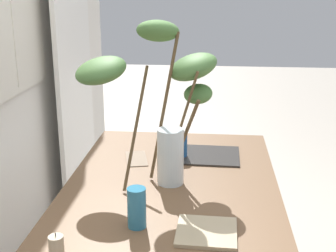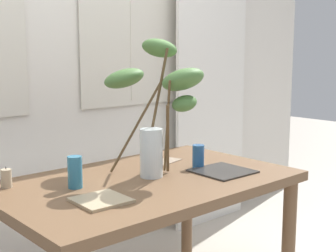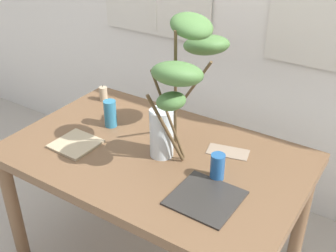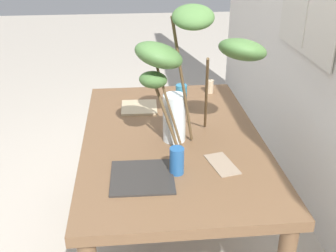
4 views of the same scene
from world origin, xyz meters
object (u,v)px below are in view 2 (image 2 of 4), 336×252
object	(u,v)px
vase_with_branches	(155,93)
drinking_glass_blue_left	(75,172)
plate_square_left	(101,200)
dining_table	(147,197)
pillar_candle	(6,178)
drinking_glass_blue_right	(198,156)
plate_square_right	(223,171)

from	to	relation	value
vase_with_branches	drinking_glass_blue_left	xyz separation A→B (m)	(-0.45, 0.02, -0.33)
drinking_glass_blue_left	plate_square_left	world-z (taller)	drinking_glass_blue_left
dining_table	vase_with_branches	size ratio (longest dim) A/B	2.05
dining_table	pillar_candle	bearing A→B (deg)	152.30
drinking_glass_blue_right	pillar_candle	distance (m)	0.96
drinking_glass_blue_right	pillar_candle	world-z (taller)	drinking_glass_blue_right
plate_square_right	pillar_candle	size ratio (longest dim) A/B	2.77
plate_square_right	plate_square_left	bearing A→B (deg)	179.04
drinking_glass_blue_right	plate_square_left	distance (m)	0.72
dining_table	vase_with_branches	world-z (taller)	vase_with_branches
plate_square_right	pillar_candle	world-z (taller)	pillar_candle
drinking_glass_blue_right	drinking_glass_blue_left	bearing A→B (deg)	171.26
drinking_glass_blue_left	drinking_glass_blue_right	size ratio (longest dim) A/B	1.20
drinking_glass_blue_left	plate_square_left	distance (m)	0.25
drinking_glass_blue_right	plate_square_right	xyz separation A→B (m)	(0.03, -0.15, -0.06)
dining_table	plate_square_left	xyz separation A→B (m)	(-0.36, -0.15, 0.10)
vase_with_branches	dining_table	bearing A→B (deg)	-149.07
drinking_glass_blue_left	plate_square_left	size ratio (longest dim) A/B	0.71
drinking_glass_blue_left	plate_square_right	bearing A→B (deg)	-19.83
drinking_glass_blue_right	plate_square_right	bearing A→B (deg)	-80.43
pillar_candle	drinking_glass_blue_left	bearing A→B (deg)	-42.61
vase_with_branches	drinking_glass_blue_left	world-z (taller)	vase_with_branches
plate_square_right	pillar_candle	distance (m)	1.04
dining_table	plate_square_right	world-z (taller)	plate_square_right
dining_table	plate_square_right	xyz separation A→B (m)	(0.36, -0.16, 0.10)
drinking_glass_blue_right	plate_square_left	size ratio (longest dim) A/B	0.59
dining_table	plate_square_left	size ratio (longest dim) A/B	6.96
dining_table	plate_square_left	world-z (taller)	plate_square_left
vase_with_branches	drinking_glass_blue_right	xyz separation A→B (m)	(0.23, -0.08, -0.34)
vase_with_branches	plate_square_right	world-z (taller)	vase_with_branches
drinking_glass_blue_left	drinking_glass_blue_right	bearing A→B (deg)	-8.74
drinking_glass_blue_right	plate_square_right	distance (m)	0.16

